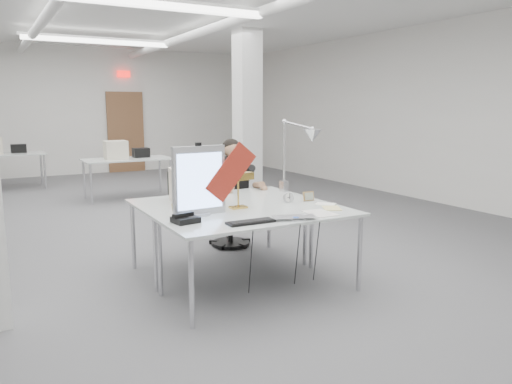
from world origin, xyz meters
TOP-DOWN VIEW (x-y plane):
  - room_shell at (0.04, 0.13)m, footprint 10.04×14.04m
  - desk_main at (0.00, -2.50)m, footprint 1.80×0.90m
  - desk_second at (0.00, -1.60)m, footprint 1.80×0.90m
  - bg_desk_a at (0.20, 3.00)m, footprint 1.60×0.80m
  - bg_desk_b at (-1.80, 5.20)m, footprint 1.60×0.80m
  - office_chair at (0.46, -0.90)m, footprint 0.50×0.50m
  - seated_person at (0.46, -0.95)m, footprint 0.56×0.69m
  - monitor at (-0.50, -2.24)m, footprint 0.51×0.08m
  - pennant at (-0.19, -2.27)m, footprint 0.52×0.03m
  - keyboard at (-0.25, -2.76)m, footprint 0.42×0.14m
  - laptop at (0.14, -2.87)m, footprint 0.43×0.35m
  - mouse at (0.28, -2.79)m, footprint 0.09×0.07m
  - bankers_lamp at (-0.05, -2.14)m, footprint 0.35×0.19m
  - desk_phone at (-0.72, -2.47)m, footprint 0.23×0.21m
  - picture_frame_left at (-0.67, -2.18)m, footprint 0.16×0.08m
  - picture_frame_right at (0.76, -2.16)m, footprint 0.13×0.04m
  - desk_clock at (0.53, -2.13)m, footprint 0.12×0.06m
  - paper_stack_a at (0.50, -2.72)m, footprint 0.23×0.32m
  - paper_stack_b at (0.73, -2.59)m, footprint 0.24×0.27m
  - paper_stack_c at (0.80, -2.39)m, footprint 0.23×0.24m
  - beige_monitor at (-0.34, -1.57)m, footprint 0.42×0.40m
  - architect_lamp at (0.85, -1.78)m, footprint 0.31×0.70m

SIDE VIEW (x-z plane):
  - office_chair at x=0.46m, z-range 0.00..0.98m
  - desk_main at x=0.00m, z-range 0.73..0.75m
  - desk_second at x=0.00m, z-range 0.73..0.75m
  - bg_desk_a at x=0.20m, z-range 0.73..0.75m
  - bg_desk_b at x=-1.80m, z-range 0.73..0.75m
  - paper_stack_c at x=0.80m, z-range 0.76..0.76m
  - paper_stack_a at x=0.50m, z-range 0.76..0.76m
  - paper_stack_b at x=0.73m, z-range 0.76..0.76m
  - keyboard at x=-0.25m, z-range 0.76..0.78m
  - laptop at x=0.14m, z-range 0.76..0.78m
  - mouse at x=0.28m, z-range 0.76..0.79m
  - desk_phone at x=-0.72m, z-range 0.76..0.81m
  - picture_frame_right at x=0.76m, z-range 0.75..0.85m
  - desk_clock at x=0.53m, z-range 0.75..0.86m
  - picture_frame_left at x=-0.67m, z-range 0.75..0.87m
  - seated_person at x=0.46m, z-range 0.40..1.40m
  - beige_monitor at x=-0.34m, z-range 0.75..1.10m
  - bankers_lamp at x=-0.05m, z-range 0.76..1.13m
  - monitor at x=-0.50m, z-range 0.75..1.38m
  - pennant at x=-0.19m, z-range 0.85..1.41m
  - architect_lamp at x=0.85m, z-range 0.75..1.63m
  - room_shell at x=0.04m, z-range 0.07..3.31m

